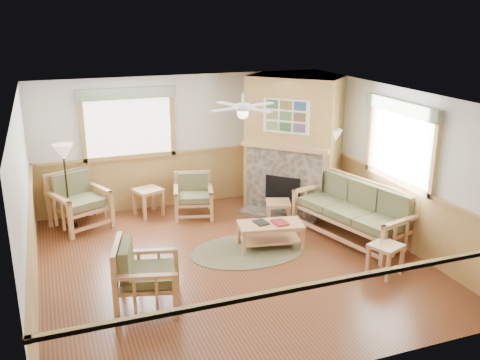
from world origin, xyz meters
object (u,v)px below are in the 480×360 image
object	(u,v)px
end_table_chairs	(149,202)
floor_lamp_left	(67,186)
armchair_back_right	(193,196)
sofa	(352,212)
coffee_table	(270,235)
end_table_sofa	(385,259)
armchair_back_left	(79,201)
footstool	(278,211)
floor_lamp_right	(330,172)
armchair_left	(147,274)

from	to	relation	value
end_table_chairs	floor_lamp_left	distance (m)	1.61
armchair_back_right	end_table_chairs	distance (m)	0.91
sofa	coffee_table	bearing A→B (deg)	-111.42
end_table_sofa	armchair_back_right	bearing A→B (deg)	121.82
armchair_back_right	end_table_sofa	xyz separation A→B (m)	(2.12, -3.41, -0.17)
sofa	armchair_back_left	world-z (taller)	armchair_back_left
footstool	floor_lamp_right	size ratio (longest dim) A/B	0.27
armchair_back_right	armchair_left	bearing A→B (deg)	-102.15
armchair_back_left	end_table_sofa	distance (m)	5.59
coffee_table	footstool	bearing A→B (deg)	70.02
sofa	floor_lamp_right	bearing A→B (deg)	154.06
sofa	end_table_chairs	xyz separation A→B (m)	(-3.18, 2.40, -0.23)
armchair_back_left	end_table_chairs	distance (m)	1.35
armchair_back_left	floor_lamp_right	distance (m)	4.85
armchair_left	end_table_chairs	xyz separation A→B (m)	(0.67, 3.40, -0.20)
armchair_left	coffee_table	bearing A→B (deg)	-49.08
sofa	floor_lamp_left	world-z (taller)	floor_lamp_left
end_table_chairs	end_table_sofa	xyz separation A→B (m)	(2.95, -3.76, -0.03)
armchair_back_right	footstool	size ratio (longest dim) A/B	1.80
sofa	armchair_back_right	distance (m)	3.12
footstool	floor_lamp_left	world-z (taller)	floor_lamp_left
armchair_back_left	coffee_table	world-z (taller)	armchair_back_left
armchair_back_right	end_table_chairs	bearing A→B (deg)	171.11
end_table_chairs	end_table_sofa	bearing A→B (deg)	-51.93
armchair_back_left	armchair_left	xyz separation A→B (m)	(0.65, -3.24, -0.04)
armchair_back_right	footstool	xyz separation A→B (m)	(1.46, -0.84, -0.22)
end_table_chairs	floor_lamp_left	size ratio (longest dim) A/B	0.34
armchair_back_left	coffee_table	size ratio (longest dim) A/B	0.94
sofa	footstool	size ratio (longest dim) A/B	4.79
floor_lamp_right	coffee_table	bearing A→B (deg)	-148.39
footstool	floor_lamp_right	world-z (taller)	floor_lamp_right
armchair_back_right	floor_lamp_left	distance (m)	2.39
armchair_back_left	armchair_left	size ratio (longest dim) A/B	1.08
end_table_chairs	floor_lamp_left	bearing A→B (deg)	-177.24
floor_lamp_left	footstool	bearing A→B (deg)	-16.30
end_table_chairs	floor_lamp_left	xyz separation A→B (m)	(-1.52, -0.07, 0.53)
sofa	end_table_sofa	size ratio (longest dim) A/B	4.43
armchair_back_left	end_table_chairs	bearing A→B (deg)	-17.18
end_table_sofa	sofa	bearing A→B (deg)	80.29
footstool	sofa	bearing A→B (deg)	-53.78
end_table_sofa	armchair_left	bearing A→B (deg)	174.31
armchair_back_left	armchair_left	world-z (taller)	armchair_back_left
armchair_back_left	floor_lamp_right	size ratio (longest dim) A/B	0.59
armchair_back_right	floor_lamp_right	bearing A→B (deg)	-3.59
floor_lamp_left	floor_lamp_right	bearing A→B (deg)	-12.57
sofa	armchair_left	size ratio (longest dim) A/B	2.32
armchair_back_left	end_table_sofa	bearing A→B (deg)	-64.30
armchair_back_left	floor_lamp_left	xyz separation A→B (m)	(-0.20, 0.09, 0.29)
end_table_chairs	floor_lamp_right	size ratio (longest dim) A/B	0.32
armchair_left	floor_lamp_right	world-z (taller)	floor_lamp_right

